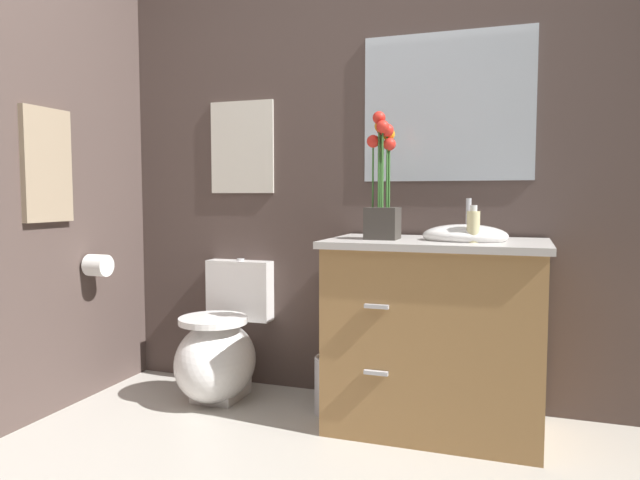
% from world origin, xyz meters
% --- Properties ---
extents(wall_back, '(4.19, 0.05, 2.50)m').
position_xyz_m(wall_back, '(0.20, 1.61, 1.25)').
color(wall_back, '#4C3D38').
rests_on(wall_back, ground_plane).
extents(toilet, '(0.38, 0.59, 0.69)m').
position_xyz_m(toilet, '(-0.70, 1.32, 0.24)').
color(toilet, white).
rests_on(toilet, ground_plane).
extents(vanity_cabinet, '(0.94, 0.56, 1.02)m').
position_xyz_m(vanity_cabinet, '(0.38, 1.29, 0.43)').
color(vanity_cabinet, '#9E7242').
rests_on(vanity_cabinet, ground_plane).
extents(flower_vase, '(0.14, 0.14, 0.56)m').
position_xyz_m(flower_vase, '(0.15, 1.25, 1.05)').
color(flower_vase, '#38332D').
rests_on(flower_vase, vanity_cabinet).
extents(soap_bottle, '(0.05, 0.05, 0.15)m').
position_xyz_m(soap_bottle, '(0.54, 1.19, 0.91)').
color(soap_bottle, beige).
rests_on(soap_bottle, vanity_cabinet).
extents(trash_bin, '(0.18, 0.18, 0.27)m').
position_xyz_m(trash_bin, '(-0.09, 1.31, 0.14)').
color(trash_bin, '#B7B7BC').
rests_on(trash_bin, ground_plane).
extents(wall_poster, '(0.37, 0.01, 0.49)m').
position_xyz_m(wall_poster, '(-0.70, 1.58, 1.29)').
color(wall_poster, silver).
extents(wall_mirror, '(0.80, 0.01, 0.70)m').
position_xyz_m(wall_mirror, '(0.38, 1.58, 1.45)').
color(wall_mirror, '#B2BCC6').
extents(hanging_towel, '(0.03, 0.28, 0.52)m').
position_xyz_m(hanging_towel, '(-1.33, 0.87, 1.17)').
color(hanging_towel, gray).
extents(toilet_paper_roll, '(0.11, 0.11, 0.11)m').
position_xyz_m(toilet_paper_roll, '(-1.28, 1.12, 0.68)').
color(toilet_paper_roll, white).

